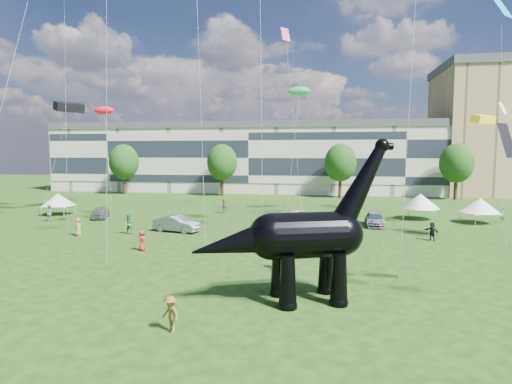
# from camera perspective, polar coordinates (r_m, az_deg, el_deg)

# --- Properties ---
(ground) EXTENTS (220.00, 220.00, 0.00)m
(ground) POSITION_cam_1_polar(r_m,az_deg,el_deg) (20.90, -7.10, -15.81)
(ground) COLOR #16330C
(ground) RESTS_ON ground
(terrace_row) EXTENTS (78.00, 11.00, 12.00)m
(terrace_row) POSITION_cam_1_polar(r_m,az_deg,el_deg) (81.83, -0.32, 4.27)
(terrace_row) COLOR beige
(terrace_row) RESTS_ON ground
(tree_far_left) EXTENTS (5.20, 5.20, 9.44)m
(tree_far_left) POSITION_cam_1_polar(r_m,az_deg,el_deg) (80.03, -17.21, 4.21)
(tree_far_left) COLOR #382314
(tree_far_left) RESTS_ON ground
(tree_mid_left) EXTENTS (5.20, 5.20, 9.44)m
(tree_mid_left) POSITION_cam_1_polar(r_m,az_deg,el_deg) (73.81, -4.56, 4.36)
(tree_mid_left) COLOR #382314
(tree_mid_left) RESTS_ON ground
(tree_mid_right) EXTENTS (5.20, 5.20, 9.44)m
(tree_mid_right) POSITION_cam_1_polar(r_m,az_deg,el_deg) (71.74, 11.20, 4.25)
(tree_mid_right) COLOR #382314
(tree_mid_right) RESTS_ON ground
(tree_far_right) EXTENTS (5.20, 5.20, 9.44)m
(tree_far_right) POSITION_cam_1_polar(r_m,az_deg,el_deg) (74.56, 25.19, 3.88)
(tree_far_right) COLOR #382314
(tree_far_right) RESTS_ON ground
(dinosaur_sculpture) EXTENTS (10.32, 4.88, 8.54)m
(dinosaur_sculpture) POSITION_cam_1_polar(r_m,az_deg,el_deg) (21.65, 5.83, -6.15)
(dinosaur_sculpture) COLOR black
(dinosaur_sculpture) RESTS_ON ground
(car_silver) EXTENTS (2.66, 4.20, 1.33)m
(car_silver) POSITION_cam_1_polar(r_m,az_deg,el_deg) (51.78, -20.02, -2.60)
(car_silver) COLOR #A3A3A8
(car_silver) RESTS_ON ground
(car_grey) EXTENTS (4.79, 2.66, 1.50)m
(car_grey) POSITION_cam_1_polar(r_m,az_deg,el_deg) (41.24, -10.52, -4.21)
(car_grey) COLOR slate
(car_grey) RESTS_ON ground
(car_white) EXTENTS (5.36, 3.51, 1.37)m
(car_white) POSITION_cam_1_polar(r_m,az_deg,el_deg) (46.11, 6.09, -3.23)
(car_white) COLOR silver
(car_white) RESTS_ON ground
(car_dark) EXTENTS (1.99, 4.62, 1.32)m
(car_dark) POSITION_cam_1_polar(r_m,az_deg,el_deg) (45.37, 15.58, -3.56)
(car_dark) COLOR #595960
(car_dark) RESTS_ON ground
(gazebo_near) EXTENTS (5.31, 5.31, 2.88)m
(gazebo_near) POSITION_cam_1_polar(r_m,az_deg,el_deg) (51.40, 21.07, -1.17)
(gazebo_near) COLOR white
(gazebo_near) RESTS_ON ground
(gazebo_far) EXTENTS (4.75, 4.75, 2.70)m
(gazebo_far) POSITION_cam_1_polar(r_m,az_deg,el_deg) (51.08, 27.73, -1.61)
(gazebo_far) COLOR white
(gazebo_far) RESTS_ON ground
(gazebo_left) EXTENTS (4.09, 4.09, 2.62)m
(gazebo_left) POSITION_cam_1_polar(r_m,az_deg,el_deg) (56.53, -24.88, -0.93)
(gazebo_left) COLOR silver
(gazebo_left) RESTS_ON ground
(visitors) EXTENTS (49.41, 35.87, 1.88)m
(visitors) POSITION_cam_1_polar(r_m,az_deg,el_deg) (37.43, -3.83, -4.93)
(visitors) COLOR #2D7072
(visitors) RESTS_ON ground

